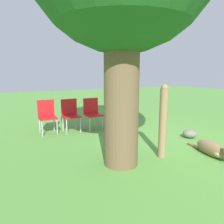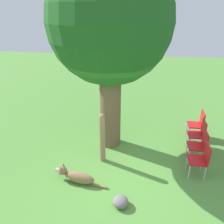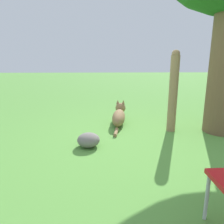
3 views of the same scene
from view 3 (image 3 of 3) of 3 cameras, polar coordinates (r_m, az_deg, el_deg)
name	(u,v)px [view 3 (image 3 of 3)]	position (r m, az deg, el deg)	size (l,w,h in m)	color
ground_plane	(159,139)	(3.62, 12.27, -6.87)	(30.00, 30.00, 0.00)	#56933D
dog	(119,116)	(4.29, 1.86, -1.03)	(1.28, 0.36, 0.41)	olive
fence_post	(173,91)	(3.89, 15.71, 5.18)	(0.15, 0.15, 1.40)	#937551
garden_rock	(89,140)	(3.24, -6.14, -7.26)	(0.33, 0.33, 0.20)	slate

